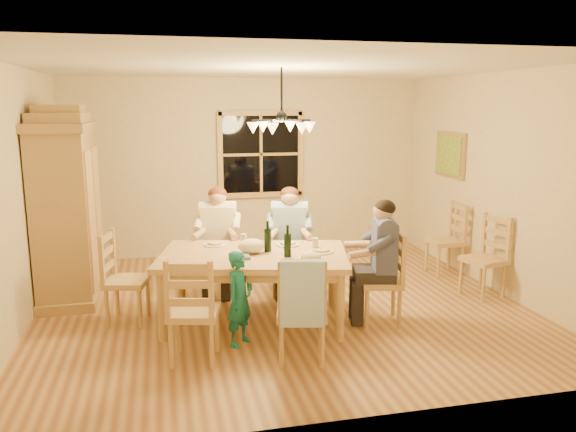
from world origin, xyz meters
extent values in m
plane|color=#905B34|center=(0.00, 0.00, 0.00)|extent=(5.50, 5.50, 0.00)
cube|color=white|center=(0.00, 0.00, 2.70)|extent=(5.50, 5.00, 0.02)
cube|color=beige|center=(0.00, 2.50, 1.35)|extent=(5.50, 0.02, 2.70)
cube|color=beige|center=(-2.75, 0.00, 1.35)|extent=(0.02, 5.00, 2.70)
cube|color=beige|center=(2.75, 0.00, 1.35)|extent=(0.02, 5.00, 2.70)
cube|color=black|center=(0.20, 2.48, 1.55)|extent=(1.20, 0.03, 1.20)
cube|color=tan|center=(0.20, 2.46, 1.55)|extent=(1.30, 0.06, 1.30)
cube|color=olive|center=(2.72, 1.20, 1.60)|extent=(0.04, 0.78, 0.64)
cube|color=#1E6B2D|center=(2.69, 1.20, 1.60)|extent=(0.02, 0.68, 0.54)
cylinder|color=black|center=(0.00, 0.00, 2.44)|extent=(0.02, 0.02, 0.53)
sphere|color=black|center=(0.00, 0.00, 2.17)|extent=(0.12, 0.12, 0.12)
cylinder|color=black|center=(0.16, 0.00, 2.13)|extent=(0.34, 0.02, 0.02)
cone|color=#FFB259|center=(0.32, 0.00, 2.05)|extent=(0.13, 0.13, 0.12)
cylinder|color=black|center=(0.08, 0.14, 2.13)|extent=(0.19, 0.31, 0.02)
cone|color=#FFB259|center=(0.16, 0.28, 2.05)|extent=(0.13, 0.13, 0.12)
cylinder|color=black|center=(-0.08, 0.14, 2.13)|extent=(0.19, 0.31, 0.02)
cone|color=#FFB259|center=(-0.16, 0.28, 2.05)|extent=(0.13, 0.13, 0.12)
cylinder|color=black|center=(-0.16, 0.00, 2.13)|extent=(0.34, 0.02, 0.02)
cone|color=#FFB259|center=(-0.32, 0.00, 2.05)|extent=(0.13, 0.13, 0.12)
cylinder|color=black|center=(-0.08, -0.14, 2.13)|extent=(0.19, 0.31, 0.02)
cone|color=#FFB259|center=(-0.16, -0.28, 2.05)|extent=(0.13, 0.13, 0.12)
cylinder|color=black|center=(0.08, -0.14, 2.13)|extent=(0.19, 0.31, 0.02)
cone|color=#FFB259|center=(0.16, -0.28, 2.05)|extent=(0.13, 0.13, 0.12)
cube|color=olive|center=(-2.43, 0.88, 1.00)|extent=(0.60, 1.30, 2.00)
cube|color=olive|center=(-2.43, 0.88, 2.05)|extent=(0.66, 1.40, 0.10)
cube|color=olive|center=(-2.43, 0.88, 2.15)|extent=(0.58, 1.00, 0.12)
cube|color=olive|center=(-2.43, 0.88, 2.25)|extent=(0.52, 0.55, 0.10)
cube|color=tan|center=(-2.12, 0.55, 1.00)|extent=(0.03, 0.55, 1.60)
cube|color=tan|center=(-2.12, 1.21, 1.00)|extent=(0.03, 0.55, 1.60)
cube|color=olive|center=(-2.43, 0.88, 0.06)|extent=(0.66, 1.40, 0.12)
cube|color=#B0824E|center=(-0.40, -0.44, 0.73)|extent=(2.17, 1.60, 0.06)
cube|color=tan|center=(-0.40, -0.44, 0.65)|extent=(1.99, 1.42, 0.10)
cylinder|color=tan|center=(-1.36, -0.73, 0.35)|extent=(0.09, 0.09, 0.70)
cylinder|color=tan|center=(0.34, -1.12, 0.35)|extent=(0.09, 0.09, 0.70)
cylinder|color=tan|center=(-1.14, 0.23, 0.35)|extent=(0.09, 0.09, 0.70)
cylinder|color=tan|center=(0.56, -0.16, 0.35)|extent=(0.09, 0.09, 0.70)
cube|color=tan|center=(-0.67, 0.56, 0.45)|extent=(0.52, 0.51, 0.06)
cube|color=tan|center=(-0.67, 0.56, 0.72)|extent=(0.38, 0.13, 0.54)
cube|color=tan|center=(0.17, 0.37, 0.45)|extent=(0.52, 0.51, 0.06)
cube|color=tan|center=(0.17, 0.37, 0.72)|extent=(0.38, 0.13, 0.54)
cube|color=tan|center=(-1.08, -1.23, 0.45)|extent=(0.52, 0.51, 0.06)
cube|color=tan|center=(-1.08, -1.23, 0.72)|extent=(0.38, 0.13, 0.54)
cube|color=tan|center=(-0.13, -1.45, 0.45)|extent=(0.52, 0.51, 0.06)
cube|color=tan|center=(-0.13, -1.45, 0.72)|extent=(0.38, 0.13, 0.54)
cube|color=tan|center=(-1.72, -0.14, 0.45)|extent=(0.51, 0.52, 0.06)
cube|color=tan|center=(-1.72, -0.14, 0.72)|extent=(0.13, 0.38, 0.54)
cube|color=tan|center=(0.92, -0.75, 0.45)|extent=(0.51, 0.52, 0.06)
cube|color=tan|center=(0.92, -0.75, 0.72)|extent=(0.13, 0.38, 0.54)
cube|color=beige|center=(-0.67, 0.56, 0.84)|extent=(0.44, 0.30, 0.52)
cube|color=#262328|center=(-0.67, 0.56, 0.53)|extent=(0.46, 0.49, 0.14)
sphere|color=tan|center=(-0.67, 0.56, 1.22)|extent=(0.21, 0.21, 0.21)
ellipsoid|color=#592614|center=(-0.67, 0.56, 1.25)|extent=(0.22, 0.22, 0.17)
cube|color=#316388|center=(0.17, 0.37, 0.84)|extent=(0.44, 0.30, 0.52)
cube|color=#262328|center=(0.17, 0.37, 0.53)|extent=(0.46, 0.49, 0.14)
sphere|color=tan|center=(0.17, 0.37, 1.22)|extent=(0.21, 0.21, 0.21)
ellipsoid|color=#381E11|center=(0.17, 0.37, 1.25)|extent=(0.22, 0.22, 0.17)
cube|color=#464B70|center=(0.92, -0.75, 0.84)|extent=(0.30, 0.44, 0.52)
cube|color=#262328|center=(0.92, -0.75, 0.53)|extent=(0.49, 0.46, 0.14)
sphere|color=tan|center=(0.92, -0.75, 1.22)|extent=(0.21, 0.21, 0.21)
ellipsoid|color=black|center=(0.92, -0.75, 1.25)|extent=(0.22, 0.22, 0.17)
cube|color=#99B5D0|center=(-0.17, -1.64, 0.70)|extent=(0.39, 0.18, 0.58)
cylinder|color=black|center=(-0.24, -0.40, 0.93)|extent=(0.08, 0.08, 0.33)
cylinder|color=black|center=(-0.08, -0.64, 0.93)|extent=(0.08, 0.08, 0.33)
cylinder|color=white|center=(-0.76, -0.01, 0.77)|extent=(0.26, 0.26, 0.02)
cylinder|color=white|center=(0.03, -0.18, 0.77)|extent=(0.26, 0.26, 0.02)
cylinder|color=white|center=(0.30, -0.56, 0.77)|extent=(0.26, 0.26, 0.02)
cylinder|color=silver|center=(-0.46, -0.12, 0.83)|extent=(0.06, 0.06, 0.14)
cylinder|color=silver|center=(0.26, -0.48, 0.83)|extent=(0.06, 0.06, 0.14)
ellipsoid|color=beige|center=(0.10, -0.92, 0.82)|extent=(0.20, 0.20, 0.11)
cube|color=slate|center=(-0.56, -0.62, 0.78)|extent=(0.21, 0.18, 0.03)
ellipsoid|color=beige|center=(-0.42, -0.43, 0.84)|extent=(0.28, 0.22, 0.15)
imported|color=#19726F|center=(-0.63, -0.99, 0.47)|extent=(0.40, 0.40, 0.94)
cube|color=tan|center=(2.45, -0.23, 0.45)|extent=(0.52, 0.53, 0.06)
cube|color=tan|center=(2.45, -0.23, 0.72)|extent=(0.15, 0.38, 0.54)
cube|color=tan|center=(2.45, 0.74, 0.45)|extent=(0.43, 0.45, 0.06)
cube|color=tan|center=(2.45, 0.74, 0.72)|extent=(0.06, 0.38, 0.54)
camera|label=1|loc=(-1.31, -6.10, 2.29)|focal=35.00mm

